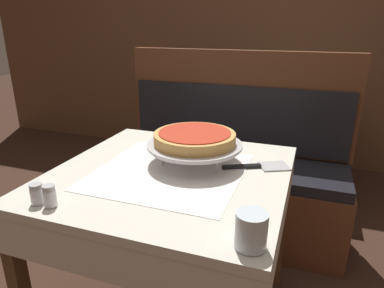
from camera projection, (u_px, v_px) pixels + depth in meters
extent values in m
cube|color=beige|center=(170.00, 175.00, 1.28)|extent=(0.86, 0.86, 0.03)
cube|color=white|center=(170.00, 171.00, 1.28)|extent=(0.53, 0.53, 0.00)
cube|color=beige|center=(170.00, 195.00, 1.31)|extent=(0.85, 0.85, 0.13)
cube|color=#4C331E|center=(134.00, 197.00, 1.88)|extent=(0.05, 0.05, 0.70)
cube|color=#4C331E|center=(280.00, 223.00, 1.63)|extent=(0.05, 0.05, 0.70)
cube|color=beige|center=(294.00, 97.00, 2.60)|extent=(0.73, 0.73, 0.03)
cube|color=white|center=(294.00, 95.00, 2.60)|extent=(0.45, 0.45, 0.00)
cube|color=beige|center=(293.00, 107.00, 2.63)|extent=(0.73, 0.73, 0.12)
cube|color=#4C331E|center=(240.00, 151.00, 2.54)|extent=(0.05, 0.05, 0.70)
cube|color=#4C331E|center=(336.00, 163.00, 2.33)|extent=(0.05, 0.05, 0.70)
cube|color=#4C331E|center=(255.00, 127.00, 3.13)|extent=(0.05, 0.05, 0.70)
cube|color=#4C331E|center=(333.00, 135.00, 2.91)|extent=(0.05, 0.05, 0.70)
cube|color=brown|center=(227.00, 201.00, 2.11)|extent=(1.37, 0.45, 0.43)
cube|color=black|center=(229.00, 164.00, 2.03)|extent=(1.34, 0.44, 0.06)
cube|color=brown|center=(238.00, 102.00, 2.09)|extent=(1.37, 0.06, 0.61)
cube|color=black|center=(236.00, 118.00, 2.08)|extent=(1.31, 0.02, 0.39)
cube|color=brown|center=(264.00, 29.00, 3.01)|extent=(6.00, 0.04, 2.40)
cylinder|color=#ADADB2|center=(204.00, 145.00, 1.45)|extent=(0.01, 0.01, 0.07)
cylinder|color=#ADADB2|center=(163.00, 157.00, 1.32)|extent=(0.01, 0.01, 0.07)
cylinder|color=#ADADB2|center=(217.00, 165.00, 1.25)|extent=(0.01, 0.01, 0.07)
cylinder|color=#ADADB2|center=(195.00, 148.00, 1.33)|extent=(0.25, 0.25, 0.01)
cylinder|color=silver|center=(195.00, 146.00, 1.33)|extent=(0.36, 0.36, 0.01)
cylinder|color=silver|center=(195.00, 145.00, 1.33)|extent=(0.37, 0.37, 0.01)
cylinder|color=tan|center=(195.00, 138.00, 1.32)|extent=(0.32, 0.32, 0.04)
cylinder|color=red|center=(195.00, 133.00, 1.31)|extent=(0.28, 0.28, 0.01)
cube|color=#BCBCC1|center=(274.00, 166.00, 1.32)|extent=(0.14, 0.13, 0.00)
cube|color=black|center=(242.00, 166.00, 1.30)|extent=(0.14, 0.08, 0.01)
cylinder|color=silver|center=(251.00, 230.00, 0.83)|extent=(0.08, 0.08, 0.09)
cylinder|color=silver|center=(37.00, 196.00, 1.04)|extent=(0.04, 0.04, 0.05)
cylinder|color=#B7B7BC|center=(36.00, 186.00, 1.03)|extent=(0.04, 0.04, 0.01)
cylinder|color=silver|center=(50.00, 198.00, 1.03)|extent=(0.04, 0.04, 0.05)
cylinder|color=#B7B7BC|center=(49.00, 188.00, 1.01)|extent=(0.04, 0.04, 0.01)
cube|color=black|center=(298.00, 93.00, 2.59)|extent=(0.13, 0.13, 0.03)
cylinder|color=black|center=(299.00, 82.00, 2.56)|extent=(0.01, 0.01, 0.13)
cylinder|color=gold|center=(300.00, 83.00, 2.60)|extent=(0.04, 0.04, 0.10)
cylinder|color=#99194C|center=(299.00, 85.00, 2.53)|extent=(0.04, 0.04, 0.10)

